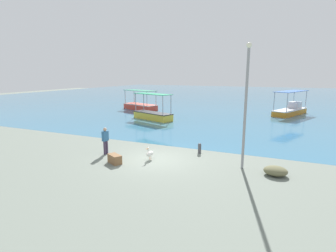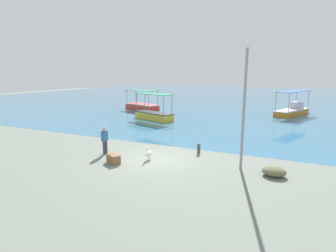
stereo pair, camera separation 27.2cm
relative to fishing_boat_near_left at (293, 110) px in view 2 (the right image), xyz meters
name	(u,v)px [view 2 (the right image)]	position (x,y,z in m)	size (l,w,h in m)	color
ground	(155,159)	(-7.64, -22.06, -0.61)	(120.00, 120.00, 0.00)	slate
harbor_water	(253,96)	(-7.64, 25.94, -0.61)	(110.00, 90.00, 0.00)	teal
fishing_boat_near_left	(293,110)	(0.00, 0.00, 0.00)	(4.10, 6.34, 2.90)	orange
fishing_boat_outer	(154,114)	(-14.02, -9.78, -0.04)	(5.15, 3.15, 2.82)	gold
fishing_boat_center	(142,106)	(-19.27, -3.25, -0.06)	(5.63, 3.69, 2.70)	#D23F31
pelican	(149,153)	(-7.95, -22.23, -0.24)	(0.36, 0.81, 0.80)	#E0997A
lamp_post	(244,101)	(-2.77, -21.53, 2.99)	(0.28, 0.28, 6.47)	gray
mooring_bollard	(199,148)	(-5.64, -19.84, -0.26)	(0.22, 0.22, 0.66)	#47474C
fisherman_standing	(105,140)	(-11.00, -22.33, 0.29)	(0.27, 0.42, 1.69)	#3F324A
net_pile	(274,171)	(-1.11, -21.90, -0.38)	(1.14, 0.97, 0.46)	#686645
cargo_crate	(113,159)	(-9.47, -23.57, -0.36)	(0.89, 0.46, 0.50)	brown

